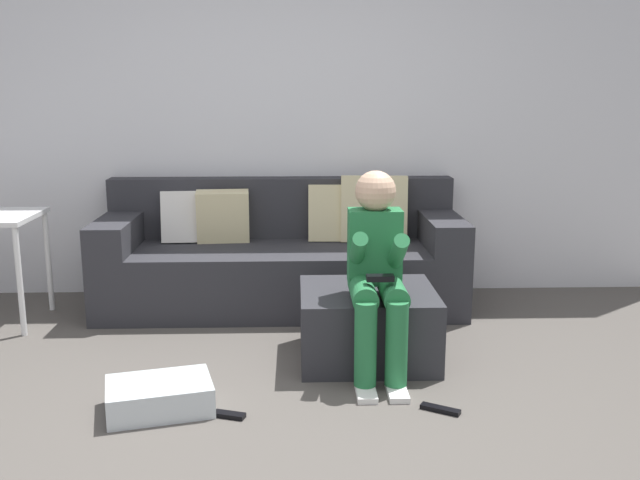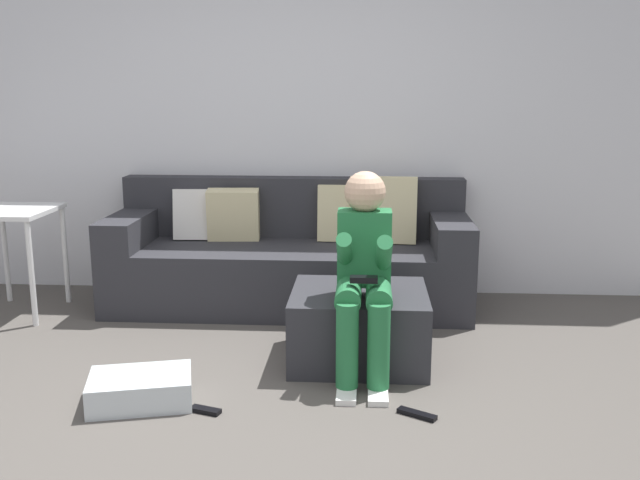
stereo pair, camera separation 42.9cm
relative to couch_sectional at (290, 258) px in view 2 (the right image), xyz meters
name	(u,v)px [view 2 (the right image)]	position (x,y,z in m)	size (l,w,h in m)	color
ground_plane	(248,430)	(0.01, -1.91, -0.33)	(7.97, 7.97, 0.00)	#544F49
wall_back	(296,103)	(0.01, 0.41, 1.07)	(6.13, 0.10, 2.80)	silver
couch_sectional	(290,258)	(0.00, 0.00, 0.00)	(2.48, 0.84, 0.91)	#2D2D33
ottoman	(359,326)	(0.50, -1.03, -0.13)	(0.75, 0.67, 0.40)	#2D2D33
person_seated	(364,269)	(0.52, -1.24, 0.26)	(0.29, 0.64, 1.08)	#26723F
storage_bin	(141,389)	(-0.56, -1.67, -0.26)	(0.49, 0.34, 0.14)	silver
side_table	(14,227)	(-1.82, -0.32, 0.27)	(0.50, 0.58, 0.72)	white
remote_near_ottoman	(417,414)	(0.78, -1.73, -0.32)	(0.19, 0.05, 0.02)	black
remote_by_storage_bin	(205,410)	(-0.22, -1.75, -0.32)	(0.15, 0.05, 0.02)	black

